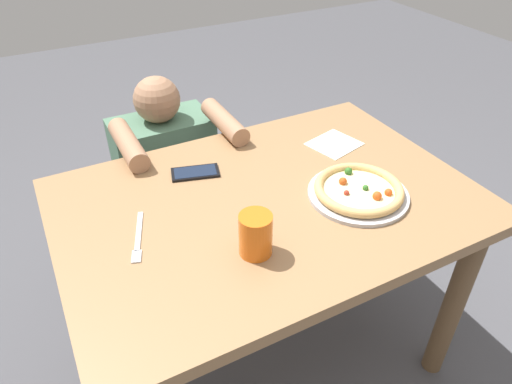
{
  "coord_description": "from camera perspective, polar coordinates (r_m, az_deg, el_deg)",
  "views": [
    {
      "loc": [
        -0.55,
        -0.96,
        1.58
      ],
      "look_at": [
        -0.04,
        0.01,
        0.78
      ],
      "focal_mm": 32.78,
      "sensor_mm": 36.0,
      "label": 1
    }
  ],
  "objects": [
    {
      "name": "ground_plane",
      "position": [
        1.93,
        1.19,
        -18.87
      ],
      "size": [
        8.0,
        8.0,
        0.0
      ],
      "primitive_type": "plane",
      "color": "#4C4C51"
    },
    {
      "name": "fork",
      "position": [
        1.28,
        -14.18,
        -5.54
      ],
      "size": [
        0.09,
        0.2,
        0.0
      ],
      "color": "silver",
      "rests_on": "dining_table"
    },
    {
      "name": "drink_cup_colored",
      "position": [
        1.17,
        -0.05,
        -5.21
      ],
      "size": [
        0.09,
        0.09,
        0.12
      ],
      "color": "orange",
      "rests_on": "dining_table"
    },
    {
      "name": "cell_phone",
      "position": [
        1.5,
        -7.43,
        2.38
      ],
      "size": [
        0.16,
        0.11,
        0.01
      ],
      "color": "black",
      "rests_on": "dining_table"
    },
    {
      "name": "pizza_near",
      "position": [
        1.41,
        12.4,
        0.15
      ],
      "size": [
        0.3,
        0.3,
        0.04
      ],
      "color": "#B7B7BC",
      "rests_on": "dining_table"
    },
    {
      "name": "paper_napkin",
      "position": [
        1.66,
        9.52,
        5.8
      ],
      "size": [
        0.19,
        0.18,
        0.0
      ],
      "primitive_type": "cube",
      "rotation": [
        0.0,
        0.0,
        0.26
      ],
      "color": "white",
      "rests_on": "dining_table"
    },
    {
      "name": "diner_seated",
      "position": [
        2.05,
        -10.53,
        0.44
      ],
      "size": [
        0.42,
        0.53,
        0.9
      ],
      "color": "#333847",
      "rests_on": "ground"
    },
    {
      "name": "dining_table",
      "position": [
        1.45,
        1.49,
        -4.34
      ],
      "size": [
        1.22,
        0.85,
        0.75
      ],
      "color": "#936D47",
      "rests_on": "ground"
    }
  ]
}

